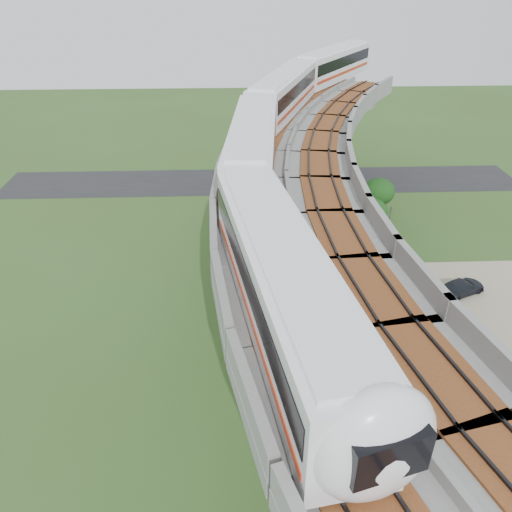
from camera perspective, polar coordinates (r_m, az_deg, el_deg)
The scene contains 12 objects.
ground at distance 33.84m, azimuth 3.43°, elevation -11.08°, with size 160.00×160.00×0.00m, color #374F1F.
dirt_lot at distance 36.45m, azimuth 26.71°, elevation -11.42°, with size 18.00×26.00×0.04m, color gray.
asphalt_road at distance 59.56m, azimuth 0.74°, elevation 8.56°, with size 60.00×8.00×0.03m, color #232326.
viaduct at distance 29.27m, azimuth 11.49°, elevation 2.65°, with size 19.58×73.98×11.40m.
metro_train at distance 38.66m, azimuth 4.69°, elevation 15.32°, with size 17.62×60.04×3.64m.
fence at distance 35.58m, azimuth 19.51°, elevation -9.14°, with size 3.87×38.73×1.50m.
tree_0 at distance 52.28m, azimuth 13.87°, elevation 7.16°, with size 3.17×3.17×3.72m.
tree_1 at distance 47.93m, azimuth 13.03°, elevation 4.92°, with size 3.04×3.04×3.57m.
tree_2 at distance 38.28m, azimuth 13.97°, elevation -2.34°, with size 2.71×2.71×3.37m.
tree_3 at distance 32.94m, azimuth 14.29°, elevation -7.87°, with size 2.86×2.86×3.72m.
tree_4 at distance 27.94m, azimuth 22.28°, elevation -19.21°, with size 3.03×3.03×3.46m.
car_dark at distance 42.00m, azimuth 22.41°, elevation -3.30°, with size 1.65×4.06×1.18m, color black.
Camera 1 is at (-3.02, -25.04, 22.56)m, focal length 35.00 mm.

